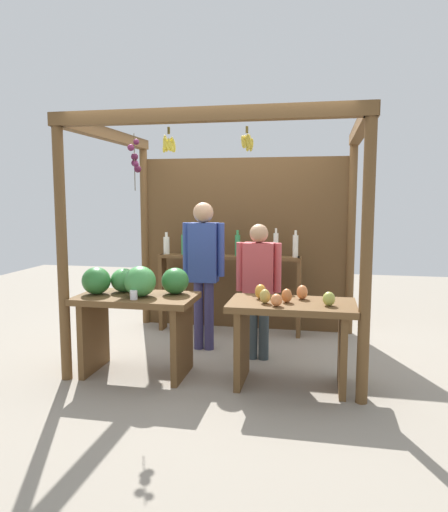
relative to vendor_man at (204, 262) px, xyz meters
name	(u,v)px	position (x,y,z in m)	size (l,w,h in m)	color
ground_plane	(228,353)	(0.30, -0.08, -1.01)	(12.00, 12.00, 0.00)	gray
market_stall	(235,220)	(0.29, 0.41, 0.45)	(2.85, 2.26, 2.49)	brown
fruit_counter_left	(135,301)	(-0.48, -0.86, -0.29)	(1.18, 0.64, 1.08)	brown
fruit_counter_right	(291,325)	(1.04, -0.89, -0.44)	(1.15, 0.64, 0.92)	brown
bottle_shelf_unit	(229,271)	(0.15, 0.73, -0.21)	(1.83, 0.22, 1.36)	brown
vendor_man	(204,262)	(0.00, 0.00, 0.00)	(0.48, 0.23, 1.68)	#38335E
vendor_woman	(259,280)	(0.65, -0.22, -0.15)	(0.48, 0.20, 1.46)	#364247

